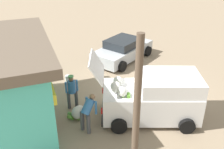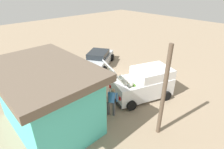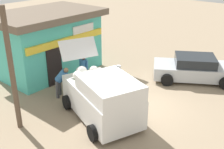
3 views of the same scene
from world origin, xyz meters
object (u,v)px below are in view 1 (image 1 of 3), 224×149
Objects in this scene: vendor_standing at (72,90)px; paint_bucket at (68,78)px; delivery_van at (154,97)px; storefront_bar at (0,84)px; unloaded_banana_pile at (78,112)px; customer_bending at (88,110)px; parked_sedan at (123,50)px.

paint_bucket is (2.47, -0.24, -0.74)m from vendor_standing.
delivery_van is at bearing -121.17° from vendor_standing.
storefront_bar reaches higher than unloaded_banana_pile.
storefront_bar is 18.12× the size of paint_bucket.
customer_bending is at bearing -167.86° from unloaded_banana_pile.
delivery_van is 3.16× the size of customer_bending.
storefront_bar is at bearing 92.63° from vendor_standing.
parked_sedan is 4.81× the size of unloaded_banana_pile.
delivery_van is 14.17× the size of paint_bucket.
paint_bucket is at bearing 32.74° from delivery_van.
parked_sedan is at bearing -32.61° from customer_bending.
parked_sedan is 4.22m from paint_bucket.
vendor_standing is 2.59m from paint_bucket.
paint_bucket is at bearing 0.28° from customer_bending.
unloaded_banana_pile is at bearing -175.20° from vendor_standing.
storefront_bar is 8.14m from parked_sedan.
parked_sedan is at bearing -57.39° from storefront_bar.
delivery_van reaches higher than parked_sedan.
delivery_van is (-1.69, -5.74, -0.79)m from storefront_bar.
storefront_bar is 2.88m from vendor_standing.
customer_bending is (-1.57, -3.00, -0.88)m from storefront_bar.
vendor_standing is 1.07× the size of customer_bending.
unloaded_banana_pile reaches higher than paint_bucket.
parked_sedan is 2.86× the size of vendor_standing.
vendor_standing is (0.13, -2.74, -0.87)m from storefront_bar.
customer_bending is at bearing -171.15° from vendor_standing.
vendor_standing reaches higher than customer_bending.
customer_bending is (-5.92, 3.79, 0.26)m from parked_sedan.
vendor_standing is (1.81, 3.00, -0.07)m from delivery_van.
delivery_van is at bearing -109.60° from unloaded_banana_pile.
delivery_van is 3.50m from vendor_standing.
vendor_standing is at bearing 58.83° from delivery_van.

